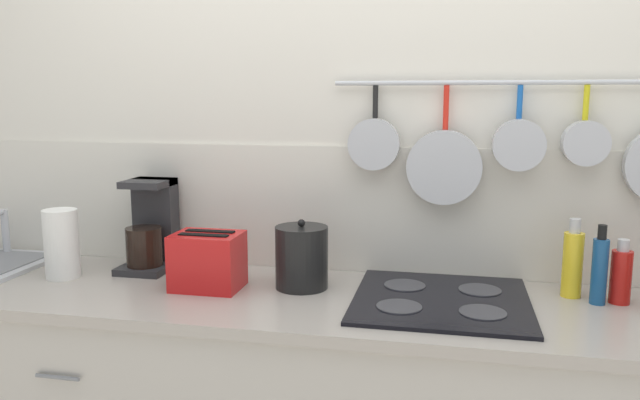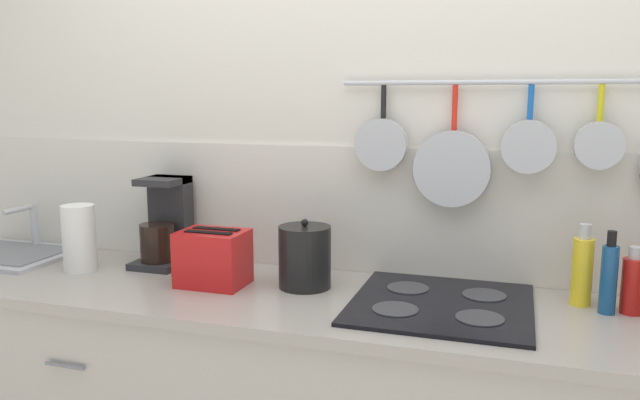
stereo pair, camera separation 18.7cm
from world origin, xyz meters
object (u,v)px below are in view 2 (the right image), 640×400
Objects in this scene: kettle at (305,257)px; bottle_cooking_wine at (609,277)px; coffee_maker at (166,228)px; toaster at (213,258)px; bottle_sesame_oil at (633,284)px; bottle_dish_soap at (582,269)px; paper_towel_roll at (79,238)px.

bottle_cooking_wine is at bearing 1.73° from kettle.
kettle is (0.58, -0.12, -0.03)m from coffee_maker.
kettle reaches higher than toaster.
kettle is at bearing -178.27° from bottle_cooking_wine.
kettle reaches higher than bottle_sesame_oil.
coffee_maker is 1.65× the size of bottle_sesame_oil.
toaster is 1.20m from bottle_cooking_wine.
bottle_dish_soap is 0.14m from bottle_sesame_oil.
paper_towel_roll is 1.04× the size of kettle.
bottle_cooking_wine is (1.20, 0.10, 0.02)m from toaster.
bottle_cooking_wine is 1.23× the size of bottle_sesame_oil.
bottle_dish_soap is at bearing 164.44° from bottle_sesame_oil.
toaster is 1.14m from bottle_dish_soap.
coffee_maker reaches higher than kettle.
bottle_dish_soap reaches higher than bottle_cooking_wine.
bottle_sesame_oil is (0.07, 0.02, -0.02)m from bottle_cooking_wine.
bottle_cooking_wine is at bearing -41.36° from bottle_dish_soap.
paper_towel_roll is 1.02× the size of toaster.
paper_towel_roll is 0.96× the size of bottle_dish_soap.
coffee_maker reaches higher than bottle_sesame_oil.
coffee_maker reaches higher than toaster.
paper_towel_roll is at bearing -176.63° from bottle_sesame_oil.
toaster is at bearing -166.47° from kettle.
bottle_cooking_wine is (0.07, -0.06, -0.00)m from bottle_dish_soap.
bottle_sesame_oil is (1.26, 0.12, -0.00)m from toaster.
bottle_sesame_oil is (0.97, 0.05, -0.01)m from kettle.
paper_towel_roll is 1.20× the size of bottle_sesame_oil.
kettle is at bearing 13.53° from toaster.
paper_towel_roll is 0.98× the size of bottle_cooking_wine.
paper_towel_roll is 0.53m from toaster.
bottle_dish_soap is (0.84, 0.08, 0.01)m from kettle.
toaster is 0.94× the size of bottle_dish_soap.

